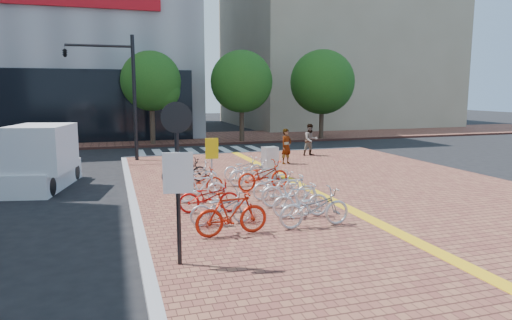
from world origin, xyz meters
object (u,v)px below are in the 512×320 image
object	(u,v)px
bike_2	(209,197)
box_truck	(40,158)
bike_5	(192,175)
bike_10	(276,185)
bike_1	(222,208)
bike_4	(198,181)
bike_6	(185,171)
bike_9	(289,190)
bike_8	(301,200)
bike_7	(314,208)
notice_sign	(178,164)
bike_11	(263,175)
utility_box	(270,163)
bike_13	(243,168)
bike_12	(251,172)
traffic_light_pole	(103,74)
bike_0	(232,213)
pedestrian_b	(311,140)
yellow_sign	(212,153)
bike_3	(201,187)
pedestrian_a	(286,146)

from	to	relation	value
bike_2	box_truck	world-z (taller)	box_truck
bike_5	bike_10	world-z (taller)	bike_5
bike_1	bike_4	world-z (taller)	bike_4
bike_5	bike_6	world-z (taller)	bike_5
bike_2	bike_9	bearing A→B (deg)	-82.94
bike_2	bike_8	distance (m)	2.60
bike_1	box_truck	world-z (taller)	box_truck
bike_7	notice_sign	xyz separation A→B (m)	(-3.63, -1.54, 1.53)
bike_11	utility_box	bearing A→B (deg)	-35.80
bike_1	bike_13	size ratio (longest dim) A/B	1.00
bike_1	bike_12	distance (m)	5.04
bike_6	box_truck	xyz separation A→B (m)	(-5.12, 1.36, 0.51)
traffic_light_pole	box_truck	distance (m)	6.43
bike_12	bike_8	bearing A→B (deg)	170.66
bike_2	bike_8	xyz separation A→B (m)	(2.28, -1.26, 0.03)
bike_6	notice_sign	xyz separation A→B (m)	(-1.37, -8.17, 1.58)
bike_12	bike_13	xyz separation A→B (m)	(0.02, 1.13, -0.03)
box_truck	bike_0	bearing A→B (deg)	-56.94
bike_8	bike_2	bearing A→B (deg)	65.11
bike_8	utility_box	xyz separation A→B (m)	(1.08, 5.61, 0.14)
bike_5	pedestrian_b	size ratio (longest dim) A/B	1.08
bike_4	yellow_sign	xyz separation A→B (m)	(0.75, 1.28, 0.77)
bike_10	notice_sign	world-z (taller)	notice_sign
traffic_light_pole	bike_4	bearing A→B (deg)	-70.96
bike_0	bike_6	distance (m)	6.65
bike_11	bike_4	bearing A→B (deg)	79.48
bike_3	bike_8	xyz separation A→B (m)	(2.29, -2.51, 0.01)
bike_0	bike_5	bearing A→B (deg)	-4.03
bike_8	notice_sign	bearing A→B (deg)	127.82
bike_0	utility_box	distance (m)	7.32
bike_2	bike_10	size ratio (longest dim) A/B	1.03
bike_6	pedestrian_a	bearing A→B (deg)	-67.11
bike_7	bike_13	distance (m)	6.58
bike_9	bike_12	size ratio (longest dim) A/B	0.94
bike_6	bike_8	distance (m)	6.15
bike_11	pedestrian_a	world-z (taller)	pedestrian_a
bike_13	box_truck	distance (m)	7.56
bike_2	bike_7	bearing A→B (deg)	-123.66
bike_4	bike_11	xyz separation A→B (m)	(2.30, -0.01, 0.07)
bike_8	bike_13	xyz separation A→B (m)	(-0.00, 5.66, -0.04)
bike_1	utility_box	distance (m)	6.52
bike_13	bike_9	bearing A→B (deg)	169.47
bike_5	notice_sign	world-z (taller)	notice_sign
bike_5	bike_7	xyz separation A→B (m)	(2.16, -5.56, 0.02)
bike_12	pedestrian_a	bearing A→B (deg)	-45.24
bike_2	bike_11	world-z (taller)	bike_11
yellow_sign	utility_box	bearing A→B (deg)	15.61
bike_0	utility_box	world-z (taller)	utility_box
bike_1	traffic_light_pole	size ratio (longest dim) A/B	0.28
bike_4	traffic_light_pole	distance (m)	9.74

